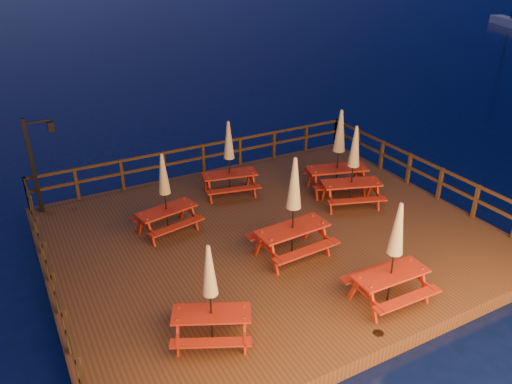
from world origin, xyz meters
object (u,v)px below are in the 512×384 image
lamp_post (37,157)px  picnic_table_0 (210,293)px  picnic_table_2 (394,252)px  picnic_table_1 (229,158)px

lamp_post → picnic_table_0: size_ratio=1.30×
picnic_table_0 → picnic_table_2: picnic_table_2 is taller
picnic_table_0 → picnic_table_1: (3.27, 5.94, 0.11)m
picnic_table_1 → picnic_table_2: picnic_table_2 is taller
lamp_post → picnic_table_2: lamp_post is taller
picnic_table_0 → picnic_table_1: picnic_table_1 is taller
picnic_table_0 → picnic_table_1: bearing=87.2°
lamp_post → picnic_table_0: lamp_post is taller
lamp_post → picnic_table_2: 10.52m
lamp_post → picnic_table_1: lamp_post is taller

